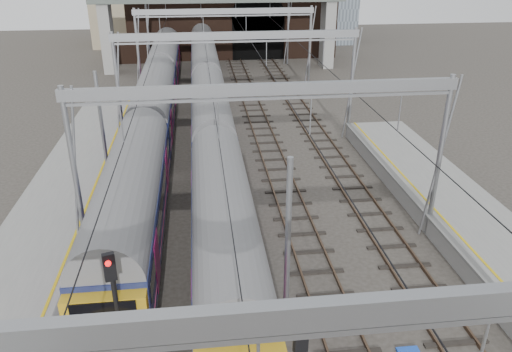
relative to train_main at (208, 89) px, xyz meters
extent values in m
cube|color=gray|center=(-8.20, -25.57, -1.83)|extent=(4.20, 55.00, 1.10)
cube|color=slate|center=(-6.15, -25.57, -1.33)|extent=(0.35, 55.00, 0.12)
cube|color=gold|center=(-6.65, -25.57, -1.26)|extent=(0.12, 55.00, 0.01)
cube|color=#4C3828|center=(-4.72, -13.07, -2.29)|extent=(0.08, 80.00, 0.16)
cube|color=#4C3828|center=(-3.28, -13.07, -2.29)|extent=(0.08, 80.00, 0.16)
cube|color=black|center=(-4.00, -13.07, -2.36)|extent=(2.40, 80.00, 0.14)
cube|color=#4C3828|center=(-0.72, -13.07, -2.29)|extent=(0.08, 80.00, 0.16)
cube|color=#4C3828|center=(0.72, -13.07, -2.29)|extent=(0.08, 80.00, 0.16)
cube|color=black|center=(0.00, -13.07, -2.36)|extent=(2.40, 80.00, 0.14)
cube|color=#4C3828|center=(3.28, -13.07, -2.29)|extent=(0.08, 80.00, 0.16)
cube|color=#4C3828|center=(4.72, -13.07, -2.29)|extent=(0.08, 80.00, 0.16)
cube|color=black|center=(4.00, -13.07, -2.36)|extent=(2.40, 80.00, 0.14)
cube|color=#4C3828|center=(7.28, -13.07, -2.29)|extent=(0.08, 80.00, 0.16)
cube|color=#4C3828|center=(8.72, -13.07, -2.29)|extent=(0.08, 80.00, 0.16)
cube|color=black|center=(8.00, -13.07, -2.36)|extent=(2.40, 80.00, 0.14)
cube|color=gray|center=(2.00, -34.07, 5.22)|extent=(16.80, 0.28, 0.50)
cylinder|color=gray|center=(-6.20, -20.07, 1.62)|extent=(0.24, 0.24, 8.00)
cylinder|color=gray|center=(10.20, -20.07, 1.62)|extent=(0.24, 0.24, 8.00)
cube|color=gray|center=(2.00, -20.07, 5.22)|extent=(16.80, 0.28, 0.50)
cylinder|color=gray|center=(-6.20, -6.07, 1.62)|extent=(0.24, 0.24, 8.00)
cylinder|color=gray|center=(10.20, -6.07, 1.62)|extent=(0.24, 0.24, 8.00)
cube|color=gray|center=(2.00, -6.07, 5.22)|extent=(16.80, 0.28, 0.50)
cylinder|color=gray|center=(-6.20, 7.93, 1.62)|extent=(0.24, 0.24, 8.00)
cylinder|color=gray|center=(10.20, 7.93, 1.62)|extent=(0.24, 0.24, 8.00)
cube|color=gray|center=(2.00, 7.93, 5.22)|extent=(16.80, 0.28, 0.50)
cylinder|color=gray|center=(-6.20, 19.93, 1.62)|extent=(0.24, 0.24, 8.00)
cylinder|color=gray|center=(10.20, 19.93, 1.62)|extent=(0.24, 0.24, 8.00)
cube|color=black|center=(-4.00, -13.07, 3.12)|extent=(0.03, 80.00, 0.03)
cube|color=black|center=(0.00, -13.07, 3.12)|extent=(0.03, 80.00, 0.03)
cube|color=black|center=(4.00, -13.07, 3.12)|extent=(0.03, 80.00, 0.03)
cube|color=black|center=(8.00, -13.07, 3.12)|extent=(0.03, 80.00, 0.03)
cube|color=black|center=(4.00, 23.93, 2.12)|extent=(26.00, 2.00, 9.00)
cube|color=black|center=(7.00, 22.91, 0.22)|extent=(6.50, 0.10, 5.20)
cylinder|color=black|center=(7.00, 22.91, 2.82)|extent=(6.50, 0.10, 6.50)
cube|color=black|center=(-8.00, 22.93, -0.88)|extent=(6.00, 1.50, 3.00)
cube|color=gray|center=(-10.50, 17.93, 1.72)|extent=(1.20, 2.50, 8.20)
cube|color=gray|center=(14.50, 17.93, 1.72)|extent=(1.20, 2.50, 8.20)
cube|color=black|center=(0.00, 0.08, -2.03)|extent=(2.02, 60.10, 0.70)
cube|color=#12133F|center=(0.00, 0.08, -0.23)|extent=(2.58, 60.10, 2.30)
cylinder|color=slate|center=(0.00, 0.08, 0.92)|extent=(2.53, 59.60, 2.53)
cube|color=black|center=(0.00, 0.08, 0.14)|extent=(2.60, 58.90, 0.69)
cube|color=#C33D72|center=(0.00, 0.08, -0.87)|extent=(2.60, 59.10, 0.11)
cube|color=black|center=(-4.00, -3.98, -2.03)|extent=(2.10, 46.72, 0.70)
cube|color=#12133F|center=(-4.00, -3.98, -0.18)|extent=(2.68, 46.72, 2.39)
cylinder|color=slate|center=(-4.00, -3.98, 1.01)|extent=(2.63, 46.22, 2.63)
cube|color=black|center=(-4.00, -3.98, 0.20)|extent=(2.70, 45.52, 0.72)
cube|color=#C33D72|center=(-4.00, -3.98, -0.85)|extent=(2.70, 45.72, 0.11)
cube|color=#BA8D17|center=(-4.00, -27.49, -0.28)|extent=(2.63, 0.60, 2.19)
cube|color=black|center=(-4.00, -27.66, 0.30)|extent=(2.01, 0.08, 0.96)
cylinder|color=black|center=(-3.59, -27.65, 0.04)|extent=(0.16, 0.16, 4.84)
cube|color=black|center=(-3.59, -27.83, 2.16)|extent=(0.39, 0.28, 0.91)
sphere|color=red|center=(-3.59, -27.95, 2.37)|extent=(0.18, 0.18, 0.18)
cube|color=black|center=(1.40, -31.17, 2.05)|extent=(0.37, 0.25, 0.88)
sphere|color=red|center=(1.40, -31.29, 2.24)|extent=(0.18, 0.18, 0.18)
cube|color=blue|center=(-0.66, -22.99, -2.33)|extent=(0.81, 0.63, 0.09)
cube|color=blue|center=(-0.32, -16.16, -2.33)|extent=(0.87, 0.69, 0.09)
camera|label=1|loc=(-0.77, -40.29, 10.61)|focal=35.00mm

